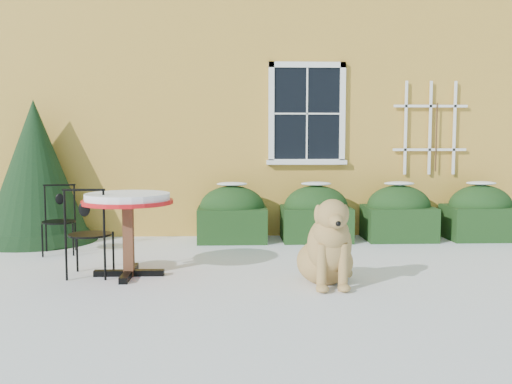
{
  "coord_description": "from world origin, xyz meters",
  "views": [
    {
      "loc": [
        -0.32,
        -6.18,
        1.56
      ],
      "look_at": [
        0.0,
        1.0,
        0.9
      ],
      "focal_mm": 40.0,
      "sensor_mm": 36.0,
      "label": 1
    }
  ],
  "objects_px": {
    "patio_chair_near": "(89,232)",
    "dog": "(328,249)",
    "patio_chair_far": "(59,219)",
    "bistro_table": "(128,207)",
    "evergreen_shrub": "(36,185)"
  },
  "relations": [
    {
      "from": "patio_chair_near",
      "to": "dog",
      "type": "xyz_separation_m",
      "value": [
        2.65,
        -0.51,
        -0.12
      ]
    },
    {
      "from": "patio_chair_near",
      "to": "patio_chair_far",
      "type": "xyz_separation_m",
      "value": [
        -0.75,
        1.4,
        -0.04
      ]
    },
    {
      "from": "bistro_table",
      "to": "patio_chair_near",
      "type": "relative_size",
      "value": 1.0
    },
    {
      "from": "evergreen_shrub",
      "to": "bistro_table",
      "type": "height_order",
      "value": "evergreen_shrub"
    },
    {
      "from": "patio_chair_far",
      "to": "dog",
      "type": "distance_m",
      "value": 3.89
    },
    {
      "from": "bistro_table",
      "to": "patio_chair_far",
      "type": "distance_m",
      "value": 1.85
    },
    {
      "from": "bistro_table",
      "to": "patio_chair_far",
      "type": "xyz_separation_m",
      "value": [
        -1.19,
        1.38,
        -0.32
      ]
    },
    {
      "from": "patio_chair_near",
      "to": "bistro_table",
      "type": "bearing_deg",
      "value": -177.13
    },
    {
      "from": "patio_chair_far",
      "to": "evergreen_shrub",
      "type": "bearing_deg",
      "value": 112.52
    },
    {
      "from": "dog",
      "to": "patio_chair_far",
      "type": "bearing_deg",
      "value": 148.33
    },
    {
      "from": "bistro_table",
      "to": "patio_chair_near",
      "type": "height_order",
      "value": "patio_chair_near"
    },
    {
      "from": "patio_chair_far",
      "to": "dog",
      "type": "relative_size",
      "value": 0.86
    },
    {
      "from": "patio_chair_far",
      "to": "dog",
      "type": "height_order",
      "value": "dog"
    },
    {
      "from": "bistro_table",
      "to": "patio_chair_far",
      "type": "relative_size",
      "value": 1.09
    },
    {
      "from": "patio_chair_near",
      "to": "dog",
      "type": "relative_size",
      "value": 0.93
    }
  ]
}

